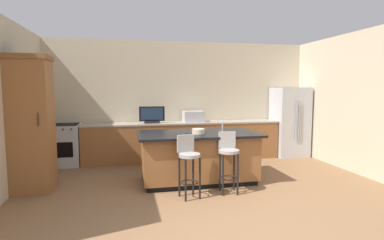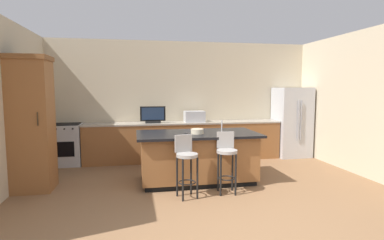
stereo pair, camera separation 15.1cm
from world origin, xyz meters
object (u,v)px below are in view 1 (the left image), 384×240
cell_phone (189,133)px  tv_monitor (152,115)px  kitchen_island (198,157)px  cabinet_tower (31,122)px  microwave (193,116)px  range_oven (62,145)px  bar_stool_left (189,160)px  fruit_bowl (198,131)px  refrigerator (289,122)px  bar_stool_right (228,156)px

cell_phone → tv_monitor: bearing=80.8°
kitchen_island → tv_monitor: bearing=112.6°
cabinet_tower → tv_monitor: size_ratio=3.86×
microwave → tv_monitor: (-1.00, -0.05, 0.05)m
range_oven → tv_monitor: (2.00, -0.05, 0.63)m
microwave → tv_monitor: size_ratio=0.82×
bar_stool_left → cell_phone: bar_stool_left is taller
fruit_bowl → cell_phone: fruit_bowl is taller
kitchen_island → refrigerator: 3.30m
cell_phone → bar_stool_right: bearing=-73.7°
range_oven → refrigerator: bearing=-0.6°
fruit_bowl → microwave: bearing=80.6°
tv_monitor → fruit_bowl: (0.69, -1.83, -0.14)m
kitchen_island → fruit_bowl: fruit_bowl is taller
bar_stool_right → fruit_bowl: (-0.38, 0.57, 0.35)m
refrigerator → microwave: (-2.52, 0.06, 0.18)m
range_oven → cell_phone: range_oven is taller
range_oven → bar_stool_right: size_ratio=0.93×
kitchen_island → fruit_bowl: (-0.03, -0.12, 0.49)m
cabinet_tower → bar_stool_left: cabinet_tower is taller
refrigerator → bar_stool_left: 4.02m
tv_monitor → bar_stool_left: (0.37, -2.50, -0.51)m
range_oven → tv_monitor: tv_monitor is taller
kitchen_island → range_oven: 3.24m
range_oven → microwave: 3.05m
microwave → bar_stool_left: (-0.62, -2.55, -0.46)m
bar_stool_left → bar_stool_right: bearing=-6.2°
refrigerator → cabinet_tower: size_ratio=0.77×
cabinet_tower → cell_phone: 2.66m
kitchen_island → microwave: 1.88m
range_oven → microwave: (2.99, 0.00, 0.59)m
bar_stool_right → fruit_bowl: size_ratio=4.38×
tv_monitor → range_oven: bearing=178.5°
range_oven → bar_stool_left: (2.37, -2.55, 0.13)m
range_oven → bar_stool_left: 3.48m
microwave → refrigerator: bearing=-1.4°
bar_stool_left → cell_phone: (0.15, 0.70, 0.32)m
cabinet_tower → tv_monitor: (2.13, 1.67, -0.08)m
refrigerator → cabinet_tower: 5.89m
cell_phone → kitchen_island: bearing=-2.1°
bar_stool_right → fruit_bowl: 0.77m
range_oven → cell_phone: (2.52, -1.85, 0.45)m
bar_stool_right → kitchen_island: bearing=122.2°
tv_monitor → cell_phone: (0.52, -1.80, -0.18)m
refrigerator → bar_stool_right: (-2.45, -2.40, -0.27)m
microwave → fruit_bowl: (-0.31, -1.89, -0.09)m
kitchen_island → tv_monitor: 1.96m
cabinet_tower → bar_stool_right: size_ratio=2.25×
refrigerator → bar_stool_right: refrigerator is taller
microwave → fruit_bowl: bearing=-99.4°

